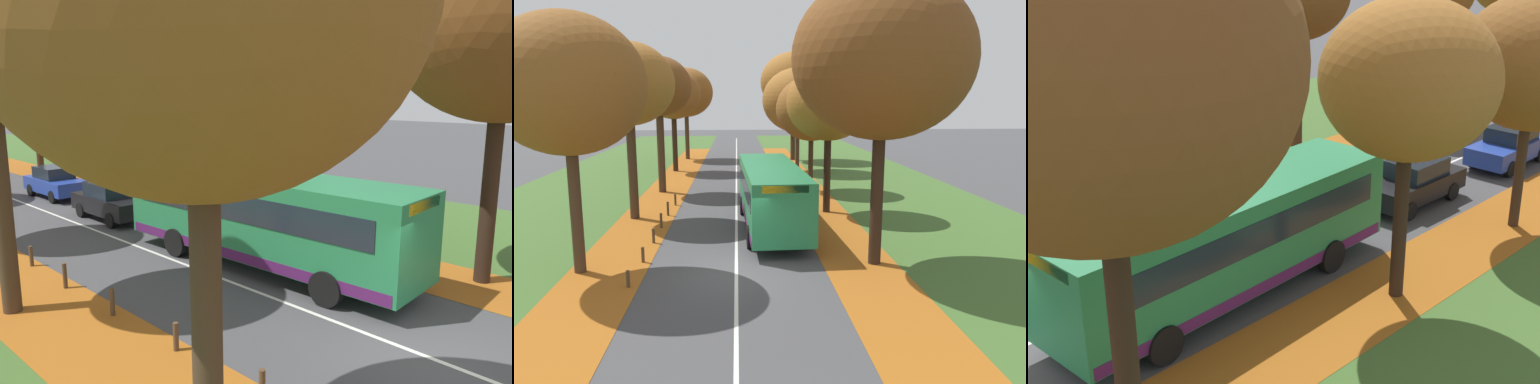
{
  "view_description": "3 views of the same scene",
  "coord_description": "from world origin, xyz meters",
  "views": [
    {
      "loc": [
        -9.41,
        -3.93,
        5.48
      ],
      "look_at": [
        2.32,
        7.44,
        2.19
      ],
      "focal_mm": 35.0,
      "sensor_mm": 36.0,
      "label": 1
    },
    {
      "loc": [
        0.08,
        -16.65,
        6.12
      ],
      "look_at": [
        1.62,
        6.6,
        1.7
      ],
      "focal_mm": 35.0,
      "sensor_mm": 36.0,
      "label": 2
    },
    {
      "loc": [
        14.49,
        -4.7,
        9.49
      ],
      "look_at": [
        1.0,
        9.24,
        2.01
      ],
      "focal_mm": 50.0,
      "sensor_mm": 36.0,
      "label": 3
    }
  ],
  "objects": [
    {
      "name": "car_black_lead",
      "position": [
        1.43,
        15.38,
        0.81
      ],
      "size": [
        1.83,
        4.22,
        1.62
      ],
      "color": "black",
      "rests_on": "ground"
    },
    {
      "name": "bollard_third",
      "position": [
        -3.53,
        4.16,
        0.33
      ],
      "size": [
        0.12,
        0.12,
        0.65
      ],
      "primitive_type": "cylinder",
      "color": "#4C3823",
      "rests_on": "ground"
    },
    {
      "name": "bus",
      "position": [
        1.65,
        6.46,
        1.7
      ],
      "size": [
        2.94,
        10.49,
        2.98
      ],
      "color": "#237A47",
      "rests_on": "ground"
    },
    {
      "name": "tree_right_mid",
      "position": [
        4.95,
        16.03,
        5.39
      ],
      "size": [
        4.64,
        4.64,
        7.49
      ],
      "color": "#382619",
      "rests_on": "ground"
    },
    {
      "name": "car_blue_following",
      "position": [
        1.79,
        21.64,
        0.81
      ],
      "size": [
        1.8,
        4.21,
        1.62
      ],
      "color": "#233D9E",
      "rests_on": "ground"
    },
    {
      "name": "tree_right_near",
      "position": [
        4.88,
        9.56,
        5.84
      ],
      "size": [
        4.43,
        4.43,
        7.86
      ],
      "color": "black",
      "rests_on": "ground"
    },
    {
      "name": "tree_left_near",
      "position": [
        -5.21,
        8.74,
        6.74
      ],
      "size": [
        4.54,
        4.54,
        8.84
      ],
      "color": "#422D1E",
      "rests_on": "ground"
    },
    {
      "name": "grass_verge_left",
      "position": [
        -9.2,
        20.0,
        0.0
      ],
      "size": [
        12.0,
        90.0,
        0.01
      ],
      "primitive_type": "cube",
      "color": "#3D6028",
      "rests_on": "ground"
    },
    {
      "name": "road_centre_line",
      "position": [
        0.0,
        20.0,
        0.0
      ],
      "size": [
        0.12,
        80.0,
        0.01
      ],
      "primitive_type": "cube",
      "color": "silver",
      "rests_on": "ground"
    },
    {
      "name": "bollard_sixth",
      "position": [
        -3.51,
        11.76,
        0.34
      ],
      "size": [
        0.12,
        0.12,
        0.67
      ],
      "primitive_type": "cylinder",
      "color": "#4C3823",
      "rests_on": "ground"
    },
    {
      "name": "leaf_litter_right",
      "position": [
        4.6,
        14.0,
        0.01
      ],
      "size": [
        2.8,
        60.0,
        0.0
      ],
      "primitive_type": "cube",
      "color": "#9E5619",
      "rests_on": "grass_verge_right"
    },
    {
      "name": "tree_right_nearest",
      "position": [
        5.17,
        0.95,
        7.46
      ],
      "size": [
        6.35,
        6.35,
        10.34
      ],
      "color": "black",
      "rests_on": "ground"
    },
    {
      "name": "bollard_fourth",
      "position": [
        -3.58,
        6.69,
        0.36
      ],
      "size": [
        0.12,
        0.12,
        0.72
      ],
      "primitive_type": "cylinder",
      "color": "#4C3823",
      "rests_on": "ground"
    },
    {
      "name": "bollard_fifth",
      "position": [
        -3.59,
        9.22,
        0.37
      ],
      "size": [
        0.12,
        0.12,
        0.75
      ],
      "primitive_type": "cylinder",
      "color": "#4C3823",
      "rests_on": "ground"
    },
    {
      "name": "leaf_litter_left",
      "position": [
        -4.6,
        14.0,
        0.01
      ],
      "size": [
        2.8,
        60.0,
        0.0
      ],
      "primitive_type": "cube",
      "color": "#9E5619",
      "rests_on": "grass_verge_left"
    }
  ]
}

